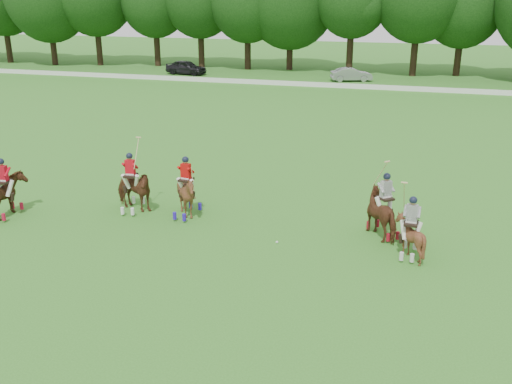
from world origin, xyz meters
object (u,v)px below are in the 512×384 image
(polo_red_c, at_px, (187,195))
(polo_red_b, at_px, (132,190))
(car_left, at_px, (186,67))
(polo_ball, at_px, (277,242))
(polo_red_a, at_px, (6,196))
(polo_stripe_a, at_px, (384,213))
(car_mid, at_px, (351,74))
(polo_stripe_b, at_px, (410,236))

(polo_red_c, bearing_deg, polo_red_b, -178.75)
(car_left, height_order, polo_ball, car_left)
(polo_red_a, bearing_deg, polo_stripe_a, 8.74)
(car_left, bearing_deg, polo_ball, -144.81)
(polo_red_b, bearing_deg, car_mid, 84.19)
(car_mid, distance_m, polo_red_c, 38.03)
(polo_red_b, distance_m, polo_stripe_b, 10.92)
(car_left, bearing_deg, polo_red_a, -158.68)
(polo_red_b, height_order, polo_ball, polo_red_b)
(polo_stripe_b, distance_m, polo_ball, 4.53)
(car_left, distance_m, polo_ball, 44.33)
(polo_stripe_a, bearing_deg, polo_stripe_b, -57.96)
(car_left, bearing_deg, car_mid, -81.79)
(polo_red_c, bearing_deg, polo_red_a, -163.64)
(car_mid, xyz_separation_m, polo_red_a, (-8.29, -39.98, 0.20))
(polo_ball, bearing_deg, polo_red_c, 159.44)
(polo_red_c, distance_m, polo_stripe_b, 8.60)
(car_left, xyz_separation_m, polo_stripe_a, (23.61, -37.78, 0.11))
(car_mid, distance_m, polo_stripe_a, 38.26)
(polo_red_a, bearing_deg, polo_stripe_b, 2.50)
(polo_ball, bearing_deg, car_left, 116.97)
(car_mid, height_order, polo_red_c, polo_red_c)
(car_mid, bearing_deg, polo_ball, 164.58)
(polo_stripe_a, distance_m, polo_ball, 3.99)
(car_mid, relative_size, polo_red_c, 1.65)
(polo_red_a, xyz_separation_m, polo_stripe_a, (14.31, 2.20, 0.01))
(polo_red_b, relative_size, polo_red_c, 1.21)
(polo_red_b, bearing_deg, car_left, 109.85)
(polo_red_b, height_order, polo_stripe_a, polo_red_b)
(car_mid, height_order, polo_red_b, polo_red_b)
(polo_ball, bearing_deg, polo_stripe_a, 26.12)
(polo_red_b, bearing_deg, polo_red_a, -156.36)
(polo_stripe_b, bearing_deg, polo_red_a, -177.50)
(car_mid, xyz_separation_m, polo_ball, (2.50, -39.50, -0.62))
(car_left, bearing_deg, polo_stripe_b, -139.78)
(polo_red_c, height_order, polo_ball, polo_red_c)
(car_left, distance_m, polo_stripe_a, 44.55)
(polo_red_a, relative_size, polo_ball, 26.24)
(polo_stripe_b, bearing_deg, polo_stripe_a, 122.04)
(car_left, relative_size, polo_red_b, 1.50)
(polo_stripe_b, relative_size, polo_ball, 29.72)
(polo_red_c, xyz_separation_m, polo_stripe_b, (8.49, -1.32, -0.14))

